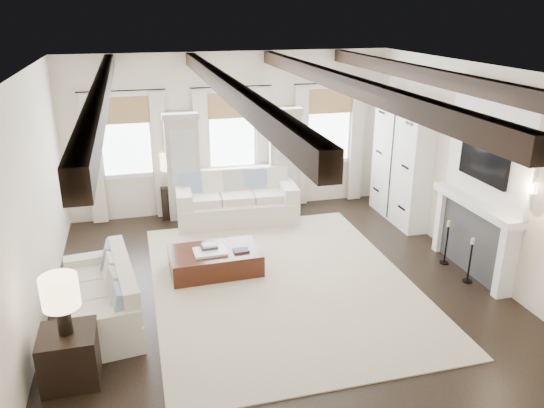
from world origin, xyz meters
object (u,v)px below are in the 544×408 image
object	(u,v)px
sofa_back	(236,200)
sofa_left	(105,298)
ottoman	(215,261)
side_table_back	(172,201)
side_table_front	(70,356)

from	to	relation	value
sofa_back	sofa_left	bearing A→B (deg)	-127.50
sofa_left	ottoman	bearing A→B (deg)	31.85
sofa_left	side_table_back	xyz separation A→B (m)	(1.19, 3.64, -0.00)
ottoman	sofa_back	bearing A→B (deg)	68.63
sofa_left	sofa_back	bearing A→B (deg)	52.50
side_table_front	side_table_back	world-z (taller)	side_table_back
sofa_left	side_table_back	size ratio (longest dim) A/B	3.06
ottoman	side_table_front	size ratio (longest dim) A/B	2.29
side_table_front	side_table_back	bearing A→B (deg)	72.32
sofa_back	side_table_front	world-z (taller)	sofa_back
side_table_front	side_table_back	xyz separation A→B (m)	(1.53, 4.81, 0.02)
sofa_back	ottoman	bearing A→B (deg)	-109.82
sofa_back	ottoman	world-z (taller)	sofa_back
side_table_front	sofa_back	bearing A→B (deg)	57.48
sofa_back	sofa_left	xyz separation A→B (m)	(-2.40, -3.13, -0.07)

